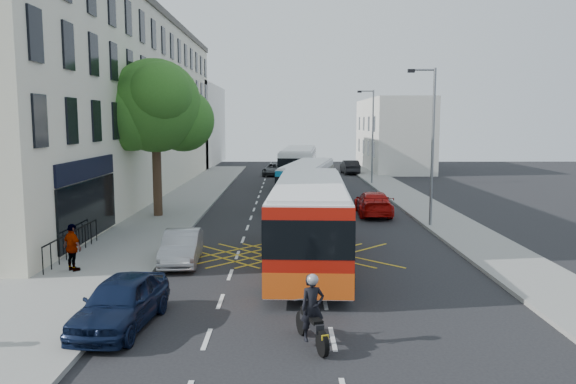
{
  "coord_description": "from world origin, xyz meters",
  "views": [
    {
      "loc": [
        -1.18,
        -16.65,
        5.49
      ],
      "look_at": [
        -1.1,
        9.38,
        2.2
      ],
      "focal_mm": 35.0,
      "sensor_mm": 36.0,
      "label": 1
    }
  ],
  "objects_px": {
    "street_tree": "(155,107)",
    "bus_far": "(299,166)",
    "pedestrian_far": "(72,247)",
    "bus_near": "(310,220)",
    "parked_car_silver": "(182,247)",
    "parked_car_blue": "(121,302)",
    "distant_car_dark": "(350,167)",
    "motorbike": "(312,312)",
    "red_hatchback": "(373,203)",
    "lamp_far": "(372,131)",
    "lamp_near": "(431,138)",
    "bus_mid": "(308,183)",
    "distant_car_grey": "(274,170)"
  },
  "relations": [
    {
      "from": "bus_mid",
      "to": "parked_car_blue",
      "type": "height_order",
      "value": "bus_mid"
    },
    {
      "from": "bus_near",
      "to": "pedestrian_far",
      "type": "relative_size",
      "value": 6.8
    },
    {
      "from": "lamp_far",
      "to": "parked_car_blue",
      "type": "distance_m",
      "value": 36.34
    },
    {
      "from": "street_tree",
      "to": "parked_car_blue",
      "type": "distance_m",
      "value": 18.24
    },
    {
      "from": "street_tree",
      "to": "bus_far",
      "type": "height_order",
      "value": "street_tree"
    },
    {
      "from": "bus_near",
      "to": "distant_car_dark",
      "type": "bearing_deg",
      "value": 84.05
    },
    {
      "from": "motorbike",
      "to": "pedestrian_far",
      "type": "distance_m",
      "value": 10.48
    },
    {
      "from": "street_tree",
      "to": "bus_far",
      "type": "relative_size",
      "value": 0.76
    },
    {
      "from": "red_hatchback",
      "to": "bus_far",
      "type": "bearing_deg",
      "value": -73.35
    },
    {
      "from": "parked_car_silver",
      "to": "distant_car_grey",
      "type": "distance_m",
      "value": 35.61
    },
    {
      "from": "distant_car_dark",
      "to": "red_hatchback",
      "type": "bearing_deg",
      "value": 83.2
    },
    {
      "from": "lamp_far",
      "to": "red_hatchback",
      "type": "bearing_deg",
      "value": -97.97
    },
    {
      "from": "bus_mid",
      "to": "distant_car_dark",
      "type": "relative_size",
      "value": 2.37
    },
    {
      "from": "street_tree",
      "to": "bus_far",
      "type": "xyz_separation_m",
      "value": [
        8.42,
        16.44,
        -4.6
      ]
    },
    {
      "from": "lamp_far",
      "to": "street_tree",
      "type": "bearing_deg",
      "value": -130.81
    },
    {
      "from": "red_hatchback",
      "to": "distant_car_grey",
      "type": "height_order",
      "value": "red_hatchback"
    },
    {
      "from": "motorbike",
      "to": "parked_car_silver",
      "type": "height_order",
      "value": "motorbike"
    },
    {
      "from": "lamp_near",
      "to": "distant_car_dark",
      "type": "xyz_separation_m",
      "value": [
        -0.7,
        30.03,
        -3.9
      ]
    },
    {
      "from": "lamp_near",
      "to": "bus_near",
      "type": "bearing_deg",
      "value": -131.43
    },
    {
      "from": "parked_car_blue",
      "to": "pedestrian_far",
      "type": "distance_m",
      "value": 6.1
    },
    {
      "from": "lamp_near",
      "to": "lamp_far",
      "type": "height_order",
      "value": "same"
    },
    {
      "from": "bus_far",
      "to": "street_tree",
      "type": "bearing_deg",
      "value": -112.64
    },
    {
      "from": "bus_far",
      "to": "distant_car_grey",
      "type": "xyz_separation_m",
      "value": [
        -2.32,
        8.8,
        -1.09
      ]
    },
    {
      "from": "bus_near",
      "to": "distant_car_grey",
      "type": "bearing_deg",
      "value": 96.27
    },
    {
      "from": "bus_near",
      "to": "bus_far",
      "type": "xyz_separation_m",
      "value": [
        0.18,
        26.73,
        -0.01
      ]
    },
    {
      "from": "street_tree",
      "to": "motorbike",
      "type": "distance_m",
      "value": 20.74
    },
    {
      "from": "bus_mid",
      "to": "distant_car_grey",
      "type": "height_order",
      "value": "bus_mid"
    },
    {
      "from": "street_tree",
      "to": "red_hatchback",
      "type": "height_order",
      "value": "street_tree"
    },
    {
      "from": "bus_mid",
      "to": "red_hatchback",
      "type": "distance_m",
      "value": 5.36
    },
    {
      "from": "red_hatchback",
      "to": "distant_car_grey",
      "type": "relative_size",
      "value": 1.1
    },
    {
      "from": "lamp_far",
      "to": "motorbike",
      "type": "bearing_deg",
      "value": -100.79
    },
    {
      "from": "lamp_near",
      "to": "bus_near",
      "type": "relative_size",
      "value": 0.69
    },
    {
      "from": "motorbike",
      "to": "red_hatchback",
      "type": "bearing_deg",
      "value": 58.86
    },
    {
      "from": "lamp_near",
      "to": "distant_car_grey",
      "type": "bearing_deg",
      "value": 106.96
    },
    {
      "from": "bus_near",
      "to": "parked_car_silver",
      "type": "xyz_separation_m",
      "value": [
        -4.97,
        0.04,
        -1.07
      ]
    },
    {
      "from": "bus_mid",
      "to": "lamp_near",
      "type": "bearing_deg",
      "value": -41.72
    },
    {
      "from": "parked_car_blue",
      "to": "parked_car_silver",
      "type": "xyz_separation_m",
      "value": [
        0.35,
        6.85,
        -0.06
      ]
    },
    {
      "from": "bus_near",
      "to": "pedestrian_far",
      "type": "xyz_separation_m",
      "value": [
        -8.56,
        -1.65,
        -0.7
      ]
    },
    {
      "from": "street_tree",
      "to": "pedestrian_far",
      "type": "xyz_separation_m",
      "value": [
        -0.32,
        -11.95,
        -5.29
      ]
    },
    {
      "from": "bus_mid",
      "to": "red_hatchback",
      "type": "height_order",
      "value": "bus_mid"
    },
    {
      "from": "lamp_near",
      "to": "red_hatchback",
      "type": "height_order",
      "value": "lamp_near"
    },
    {
      "from": "street_tree",
      "to": "pedestrian_far",
      "type": "distance_m",
      "value": 13.07
    },
    {
      "from": "bus_mid",
      "to": "parked_car_silver",
      "type": "relative_size",
      "value": 2.67
    },
    {
      "from": "street_tree",
      "to": "red_hatchback",
      "type": "xyz_separation_m",
      "value": [
        12.46,
        0.96,
        -5.59
      ]
    },
    {
      "from": "parked_car_blue",
      "to": "red_hatchback",
      "type": "bearing_deg",
      "value": 68.63
    },
    {
      "from": "parked_car_silver",
      "to": "distant_car_grey",
      "type": "bearing_deg",
      "value": 81.9
    },
    {
      "from": "red_hatchback",
      "to": "bus_mid",
      "type": "bearing_deg",
      "value": -43.46
    },
    {
      "from": "bus_near",
      "to": "distant_car_grey",
      "type": "height_order",
      "value": "bus_near"
    },
    {
      "from": "lamp_near",
      "to": "bus_mid",
      "type": "xyz_separation_m",
      "value": [
        -5.96,
        7.71,
        -3.13
      ]
    },
    {
      "from": "pedestrian_far",
      "to": "bus_near",
      "type": "bearing_deg",
      "value": -132.06
    }
  ]
}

